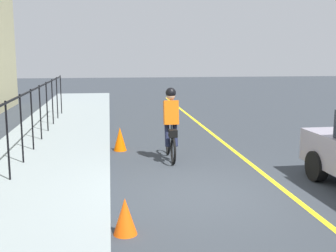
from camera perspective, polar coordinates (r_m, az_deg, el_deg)
name	(u,v)px	position (r m, az deg, el deg)	size (l,w,h in m)	color
ground_plane	(205,194)	(8.42, 4.92, -8.96)	(80.00, 80.00, 0.00)	#2E343A
lane_line_centre	(285,191)	(8.89, 15.14, -8.22)	(36.00, 0.12, 0.01)	yellow
sidewalk	(21,199)	(8.37, -18.74, -9.02)	(40.00, 3.20, 0.15)	gray
iron_fence	(7,124)	(9.13, -20.44, 0.24)	(19.60, 0.04, 1.60)	black
cyclist_lead	(171,124)	(10.84, 0.38, 0.24)	(1.71, 0.36, 1.83)	black
traffic_cone_near	(120,139)	(12.04, -6.33, -1.71)	(0.36, 0.36, 0.65)	#F15C02
traffic_cone_far	(125,216)	(6.60, -5.67, -11.72)	(0.36, 0.36, 0.56)	#F7550B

